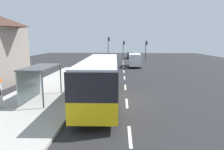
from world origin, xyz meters
The scene contains 19 objects.
ground_plane centered at (0.00, 14.00, -0.02)m, with size 56.00×92.00×0.04m, color #262628.
sidewalk_platform centered at (-6.40, 2.00, 0.09)m, with size 6.20×30.00×0.18m, color #ADAAA3.
lane_stripe_seg_0 centered at (0.25, -6.00, 0.01)m, with size 0.16×2.20×0.01m, color silver.
lane_stripe_seg_1 centered at (0.25, -1.00, 0.01)m, with size 0.16×2.20×0.01m, color silver.
lane_stripe_seg_2 centered at (0.25, 4.00, 0.01)m, with size 0.16×2.20×0.01m, color silver.
lane_stripe_seg_3 centered at (0.25, 9.00, 0.01)m, with size 0.16×2.20×0.01m, color silver.
lane_stripe_seg_4 centered at (0.25, 14.00, 0.01)m, with size 0.16×2.20×0.01m, color silver.
lane_stripe_seg_5 centered at (0.25, 19.00, 0.01)m, with size 0.16×2.20×0.01m, color silver.
lane_stripe_seg_6 centered at (0.25, 24.00, 0.01)m, with size 0.16×2.20×0.01m, color silver.
lane_stripe_seg_7 centered at (0.25, 29.00, 0.01)m, with size 0.16×2.20×0.01m, color silver.
bus centered at (-1.71, -0.53, 1.84)m, with size 2.77×11.07×3.21m.
white_van centered at (2.20, 19.50, 1.34)m, with size 2.15×5.25×2.30m.
sedan_near centered at (2.30, 37.00, 0.79)m, with size 1.93×4.44×1.52m.
recycling_bin_yellow centered at (-4.20, 1.46, 0.66)m, with size 0.52×0.52×0.95m, color yellow.
recycling_bin_orange centered at (-4.20, 2.16, 0.66)m, with size 0.52×0.52×0.95m, color orange.
traffic_light_near_side centered at (5.51, 30.00, 3.05)m, with size 0.49×0.28×4.56m.
traffic_light_far_side centered at (-3.11, 30.80, 3.57)m, with size 0.49×0.28×5.41m.
traffic_light_median centered at (0.41, 31.60, 3.05)m, with size 0.49×0.28×4.55m.
bus_shelter centered at (-6.41, -0.87, 2.10)m, with size 1.80×4.00×2.50m.
Camera 1 is at (-0.21, -14.68, 4.52)m, focal length 31.02 mm.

